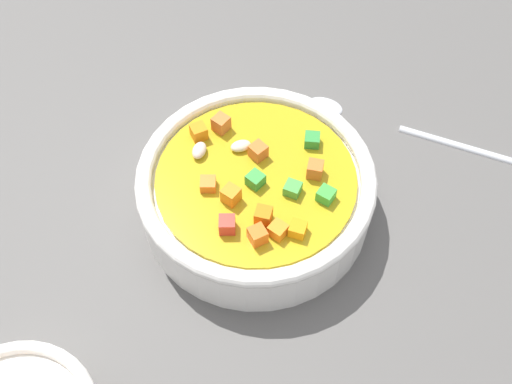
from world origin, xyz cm
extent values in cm
cube|color=#565451|center=(0.00, 0.00, -1.00)|extent=(140.00, 140.00, 2.00)
cylinder|color=white|center=(0.00, 0.00, 2.02)|extent=(19.11, 19.11, 4.04)
torus|color=white|center=(0.00, 0.00, 4.44)|extent=(19.31, 19.31, 1.34)
cylinder|color=gold|center=(0.00, 0.00, 4.24)|extent=(16.17, 16.17, 0.40)
cube|color=green|center=(1.14, 2.96, 4.90)|extent=(1.54, 1.54, 0.91)
cube|color=green|center=(-3.83, 4.32, 4.93)|extent=(1.23, 1.23, 0.98)
cube|color=orange|center=(2.26, -1.75, 5.12)|extent=(1.67, 1.67, 1.36)
cube|color=orange|center=(-3.82, -5.06, 5.06)|extent=(1.66, 1.66, 1.24)
cube|color=red|center=(4.91, -1.77, 5.06)|extent=(1.32, 1.32, 1.24)
ellipsoid|color=beige|center=(-2.05, -4.80, 4.87)|extent=(1.86, 1.38, 0.86)
cube|color=orange|center=(3.94, 0.88, 5.10)|extent=(1.40, 1.40, 1.33)
cube|color=orange|center=(5.64, 0.57, 5.08)|extent=(1.67, 1.67, 1.28)
cube|color=orange|center=(5.00, 2.05, 4.95)|extent=(1.68, 1.68, 1.01)
cube|color=orange|center=(4.80, 3.51, 4.94)|extent=(1.47, 1.47, 0.99)
cube|color=green|center=(0.56, -0.18, 4.96)|extent=(1.70, 1.70, 1.04)
ellipsoid|color=beige|center=(-2.83, -1.48, 4.81)|extent=(1.67, 1.99, 0.73)
cube|color=orange|center=(-2.20, -0.09, 5.07)|extent=(1.71, 1.71, 1.25)
cube|color=orange|center=(1.21, -3.67, 4.87)|extent=(1.31, 1.31, 0.86)
cube|color=orange|center=(-0.71, 4.63, 5.10)|extent=(1.36, 1.36, 1.33)
cube|color=orange|center=(-4.83, -3.31, 5.12)|extent=(1.68, 1.68, 1.36)
cube|color=green|center=(1.56, 5.55, 4.95)|extent=(1.65, 1.65, 1.01)
cylinder|color=silver|center=(-7.77, 19.31, 0.35)|extent=(4.79, 13.56, 0.70)
ellipsoid|color=silver|center=(-12.00, 5.62, 0.41)|extent=(3.22, 4.03, 0.83)
camera|label=1|loc=(29.36, 2.37, 45.52)|focal=44.56mm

